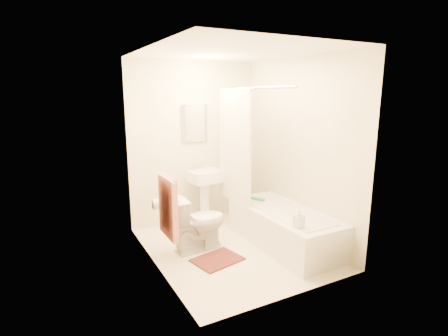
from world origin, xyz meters
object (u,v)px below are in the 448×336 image
bathtub (284,227)px  bath_mat (217,260)px  soap_bottle (299,219)px  sink (205,195)px  toilet (198,222)px

bathtub → bath_mat: (-0.97, -0.00, -0.22)m
bath_mat → soap_bottle: size_ratio=2.60×
sink → bathtub: size_ratio=0.54×
toilet → bathtub: (1.03, -0.40, -0.13)m
sink → bathtub: (0.58, -1.15, -0.22)m
soap_bottle → sink: bearing=101.9°
bathtub → bath_mat: bearing=-179.8°
sink → soap_bottle: bearing=-84.0°
sink → soap_bottle: (0.36, -1.70, 0.12)m
bathtub → soap_bottle: size_ratio=7.80×
toilet → bath_mat: size_ratio=1.33×
bathtub → soap_bottle: soap_bottle is taller
sink → bath_mat: size_ratio=1.64×
sink → bath_mat: 1.29m
soap_bottle → bath_mat: bearing=143.8°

